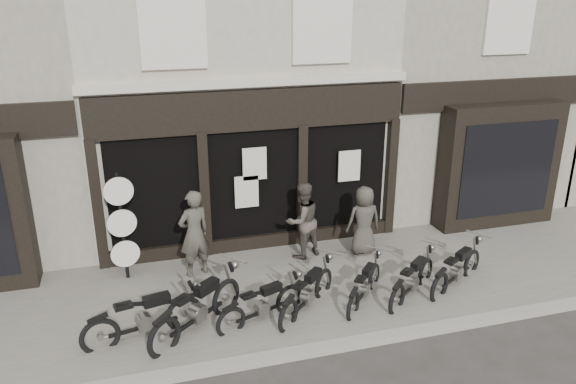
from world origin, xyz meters
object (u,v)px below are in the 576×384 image
object	(u,v)px
motorcycle_3	(307,296)
man_centre	(302,220)
man_left	(194,233)
motorcycle_4	(364,288)
motorcycle_6	(457,272)
man_right	(364,220)
motorcycle_2	(262,307)
motorcycle_5	(412,282)
advert_sign_post	(123,231)
motorcycle_1	(198,312)
motorcycle_0	(145,321)

from	to	relation	value
motorcycle_3	man_centre	size ratio (longest dim) A/B	0.93
man_left	man_centre	world-z (taller)	man_left
man_left	motorcycle_4	bearing A→B (deg)	126.66
motorcycle_6	man_right	world-z (taller)	man_right
motorcycle_2	man_left	xyz separation A→B (m)	(-0.96, 2.10, 0.71)
motorcycle_4	man_left	xyz separation A→B (m)	(-3.09, 1.97, 0.73)
man_right	motorcycle_4	bearing A→B (deg)	69.25
motorcycle_5	motorcycle_3	bearing A→B (deg)	140.08
motorcycle_6	advert_sign_post	xyz separation A→B (m)	(-6.62, 2.19, 0.82)
man_centre	advert_sign_post	size ratio (longest dim) A/B	0.72
motorcycle_4	motorcycle_6	xyz separation A→B (m)	(2.09, 0.01, 0.04)
motorcycle_2	man_centre	distance (m)	2.83
man_left	motorcycle_3	bearing A→B (deg)	112.75
man_right	advert_sign_post	distance (m)	5.34
motorcycle_1	motorcycle_5	xyz separation A→B (m)	(4.33, 0.01, -0.07)
motorcycle_4	motorcycle_5	distance (m)	1.01
motorcycle_3	motorcycle_5	distance (m)	2.21
man_left	advert_sign_post	bearing A→B (deg)	-30.24
motorcycle_3	motorcycle_6	xyz separation A→B (m)	(3.29, 0.03, 0.00)
motorcycle_4	man_centre	xyz separation A→B (m)	(-0.62, 2.16, 0.65)
motorcycle_6	man_right	distance (m)	2.38
motorcycle_1	motorcycle_6	xyz separation A→B (m)	(5.41, 0.12, -0.06)
motorcycle_3	man_left	distance (m)	2.82
motorcycle_1	motorcycle_6	world-z (taller)	motorcycle_1
motorcycle_3	man_right	world-z (taller)	man_right
motorcycle_4	man_left	size ratio (longest dim) A/B	0.79
motorcycle_5	motorcycle_6	bearing A→B (deg)	-32.28
motorcycle_0	motorcycle_1	world-z (taller)	motorcycle_1
motorcycle_4	man_right	size ratio (longest dim) A/B	0.94
motorcycle_0	man_right	xyz separation A→B (m)	(5.06, 2.02, 0.51)
motorcycle_3	man_right	xyz separation A→B (m)	(2.00, 1.95, 0.54)
motorcycle_2	motorcycle_5	distance (m)	3.14
motorcycle_0	motorcycle_2	world-z (taller)	motorcycle_0
motorcycle_0	motorcycle_2	size ratio (longest dim) A/B	1.18
motorcycle_0	man_right	bearing A→B (deg)	9.33
motorcycle_0	motorcycle_5	bearing A→B (deg)	-12.57
motorcycle_2	motorcycle_0	bearing A→B (deg)	157.51
motorcycle_0	man_right	size ratio (longest dim) A/B	1.34
advert_sign_post	motorcycle_1	bearing A→B (deg)	-70.95
motorcycle_1	motorcycle_5	world-z (taller)	motorcycle_1
motorcycle_2	man_right	xyz separation A→B (m)	(2.93, 2.08, 0.57)
motorcycle_4	motorcycle_6	bearing A→B (deg)	-47.40
motorcycle_6	man_centre	world-z (taller)	man_centre
motorcycle_0	motorcycle_4	world-z (taller)	motorcycle_0
motorcycle_2	motorcycle_5	xyz separation A→B (m)	(3.14, 0.05, 0.01)
motorcycle_3	man_left	size ratio (longest dim) A/B	0.86
advert_sign_post	motorcycle_3	bearing A→B (deg)	-42.34
motorcycle_0	advert_sign_post	size ratio (longest dim) A/B	0.88
motorcycle_6	motorcycle_4	bearing A→B (deg)	149.34
motorcycle_2	motorcycle_5	size ratio (longest dim) A/B	1.08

